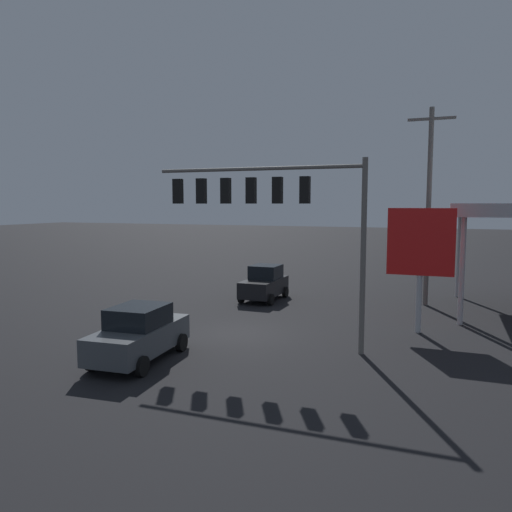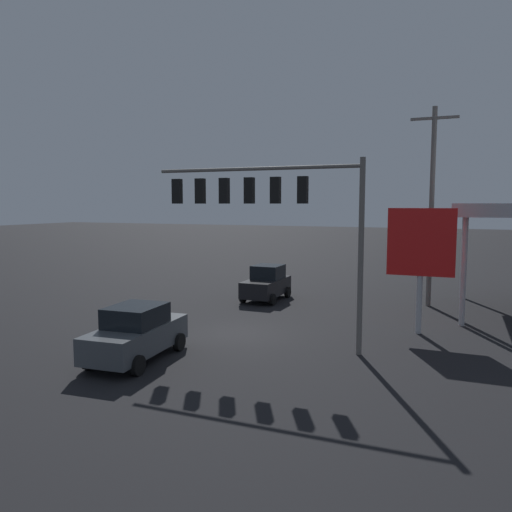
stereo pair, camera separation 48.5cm
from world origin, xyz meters
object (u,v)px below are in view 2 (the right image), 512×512
price_sign (421,246)px  sedan_far (136,333)px  traffic_signal_assembly (266,202)px  hatchback_crossing (267,283)px  utility_pole (432,202)px

price_sign → sedan_far: price_sign is taller
traffic_signal_assembly → hatchback_crossing: traffic_signal_assembly is taller
utility_pole → sedan_far: size_ratio=2.32×
hatchback_crossing → utility_pole: bearing=102.3°
sedan_far → hatchback_crossing: bearing=174.9°
price_sign → hatchback_crossing: size_ratio=1.38×
utility_pole → price_sign: bearing=89.7°
sedan_far → price_sign: bearing=126.4°
sedan_far → hatchback_crossing: (-0.26, -11.99, -0.00)m
price_sign → sedan_far: bearing=40.2°
sedan_far → hatchback_crossing: 12.00m
sedan_far → hatchback_crossing: size_ratio=1.18×
price_sign → sedan_far: (8.87, 7.51, -2.75)m
utility_pole → sedan_far: (8.90, 13.75, -4.58)m
utility_pole → sedan_far: utility_pole is taller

